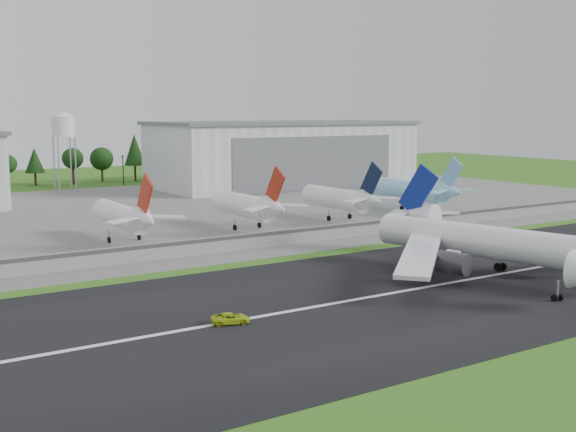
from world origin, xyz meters
TOP-DOWN VIEW (x-y plane):
  - ground at (0.00, 0.00)m, footprint 600.00×600.00m
  - runway at (0.00, 10.00)m, footprint 320.00×60.00m
  - runway_centerline at (0.00, 10.00)m, footprint 220.00×1.00m
  - apron at (0.00, 120.00)m, footprint 320.00×150.00m
  - blast_fence at (0.00, 54.99)m, footprint 240.00×0.61m
  - hangar_east at (75.00, 164.92)m, footprint 102.00×47.00m
  - water_tower at (-5.00, 185.00)m, footprint 8.40×8.40m
  - utility_poles at (0.00, 200.00)m, footprint 230.00×3.00m
  - treeline at (0.00, 215.00)m, footprint 320.00×16.00m
  - main_airliner at (19.73, 9.58)m, footprint 55.61×58.63m
  - ground_vehicle at (-32.31, 9.20)m, footprint 5.89×3.97m
  - parked_jet_red_a at (-22.34, 76.53)m, footprint 7.36×31.29m
  - parked_jet_red_b at (9.33, 76.56)m, footprint 7.36×31.29m
  - parked_jet_navy at (37.76, 76.55)m, footprint 7.36×31.29m
  - parked_jet_skyblue at (67.91, 81.57)m, footprint 7.36×37.29m

SIDE VIEW (x-z plane):
  - ground at x=0.00m, z-range 0.00..0.00m
  - utility_poles at x=0.00m, z-range -6.00..6.00m
  - treeline at x=0.00m, z-range -11.00..11.00m
  - runway at x=0.00m, z-range 0.00..0.10m
  - apron at x=0.00m, z-range 0.00..0.10m
  - runway_centerline at x=0.00m, z-range 0.10..0.12m
  - ground_vehicle at x=-32.31m, z-range 0.10..1.60m
  - blast_fence at x=0.00m, z-range 0.06..3.56m
  - main_airliner at x=19.73m, z-range -4.19..13.98m
  - parked_jet_red_a at x=-22.34m, z-range -2.26..14.22m
  - parked_jet_navy at x=37.76m, z-range -2.21..14.36m
  - parked_jet_red_b at x=9.33m, z-range -2.18..14.48m
  - parked_jet_skyblue at x=67.91m, z-range -2.20..14.51m
  - hangar_east at x=75.00m, z-range 0.03..25.23m
  - water_tower at x=-5.00m, z-range 9.85..39.25m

